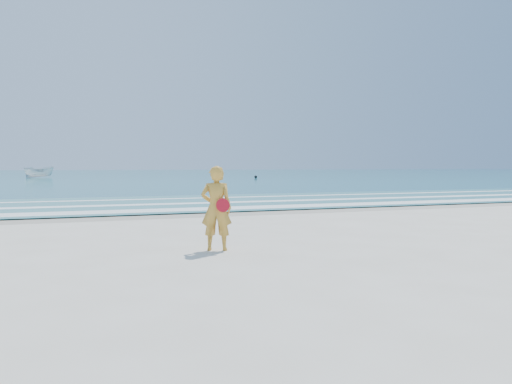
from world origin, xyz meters
name	(u,v)px	position (x,y,z in m)	size (l,w,h in m)	color
ground	(337,258)	(0.00, 0.00, 0.00)	(400.00, 400.00, 0.00)	silver
wet_sand	(206,214)	(0.00, 9.00, 0.00)	(400.00, 2.40, 0.00)	#B2A893
ocean	(89,174)	(0.00, 105.00, 0.02)	(400.00, 190.00, 0.04)	#19727F
shallow	(177,202)	(0.00, 14.00, 0.04)	(400.00, 10.00, 0.01)	#59B7AD
foam_near	(197,209)	(0.00, 10.30, 0.05)	(400.00, 1.40, 0.01)	white
foam_mid	(180,204)	(0.00, 13.20, 0.05)	(400.00, 0.90, 0.01)	white
foam_far	(166,199)	(0.00, 16.50, 0.05)	(400.00, 0.60, 0.01)	white
boat	(39,172)	(-8.08, 67.24, 0.82)	(1.52, 4.04, 1.56)	white
buoy	(256,177)	(18.63, 53.26, 0.23)	(0.39, 0.39, 0.39)	black
woman	(216,208)	(-1.78, 1.60, 0.83)	(0.71, 0.59, 1.66)	gold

